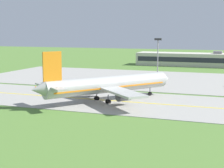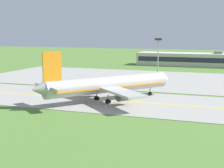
# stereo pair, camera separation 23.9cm
# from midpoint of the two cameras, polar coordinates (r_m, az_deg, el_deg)

# --- Properties ---
(ground_plane) EXTENTS (500.00, 500.00, 0.00)m
(ground_plane) POSITION_cam_midpoint_polar(r_m,az_deg,el_deg) (89.96, -1.52, -2.60)
(ground_plane) COLOR #517A33
(taxiway_strip) EXTENTS (240.00, 28.00, 0.10)m
(taxiway_strip) POSITION_cam_midpoint_polar(r_m,az_deg,el_deg) (89.95, -1.52, -2.57)
(taxiway_strip) COLOR #9E9B93
(taxiway_strip) RESTS_ON ground
(apron_pad) EXTENTS (140.00, 52.00, 0.10)m
(apron_pad) POSITION_cam_midpoint_polar(r_m,az_deg,el_deg) (127.20, 9.77, 0.56)
(apron_pad) COLOR #9E9B93
(apron_pad) RESTS_ON ground
(taxiway_centreline) EXTENTS (220.00, 0.60, 0.01)m
(taxiway_centreline) POSITION_cam_midpoint_polar(r_m,az_deg,el_deg) (89.94, -1.52, -2.54)
(taxiway_centreline) COLOR yellow
(taxiway_centreline) RESTS_ON taxiway_strip
(airplane_lead) EXTENTS (28.89, 34.14, 12.70)m
(airplane_lead) POSITION_cam_midpoint_polar(r_m,az_deg,el_deg) (87.96, -0.79, -0.12)
(airplane_lead) COLOR #ADADA8
(airplane_lead) RESTS_ON ground
(service_truck_baggage) EXTENTS (6.26, 3.12, 2.65)m
(service_truck_baggage) POSITION_cam_midpoint_polar(r_m,az_deg,el_deg) (115.03, 3.45, 0.59)
(service_truck_baggage) COLOR red
(service_truck_baggage) RESTS_ON ground
(terminal_building) EXTENTS (55.47, 12.84, 7.50)m
(terminal_building) POSITION_cam_midpoint_polar(r_m,az_deg,el_deg) (180.82, 12.80, 3.78)
(terminal_building) COLOR beige
(terminal_building) RESTS_ON ground
(apron_light_mast) EXTENTS (2.40, 0.50, 14.70)m
(apron_light_mast) POSITION_cam_midpoint_polar(r_m,az_deg,el_deg) (122.64, 7.19, 4.69)
(apron_light_mast) COLOR gray
(apron_light_mast) RESTS_ON ground
(traffic_cone_near_edge) EXTENTS (0.44, 0.44, 0.60)m
(traffic_cone_near_edge) POSITION_cam_midpoint_polar(r_m,az_deg,el_deg) (100.67, 1.18, -1.24)
(traffic_cone_near_edge) COLOR orange
(traffic_cone_near_edge) RESTS_ON ground
(traffic_cone_mid_edge) EXTENTS (0.44, 0.44, 0.60)m
(traffic_cone_mid_edge) POSITION_cam_midpoint_polar(r_m,az_deg,el_deg) (112.60, -12.05, -0.39)
(traffic_cone_mid_edge) COLOR orange
(traffic_cone_mid_edge) RESTS_ON ground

